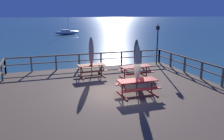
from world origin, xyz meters
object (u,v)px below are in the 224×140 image
(patio_umbrella_tall_back_right, at_px, (136,54))
(lamp_post_hooked, at_px, (157,38))
(picnic_table_mid_centre, at_px, (137,84))
(patio_umbrella_short_mid, at_px, (137,63))
(patio_umbrella_tall_mid_right, at_px, (91,51))
(sailboat_distant, at_px, (67,32))
(picnic_table_mid_left, at_px, (91,68))
(picnic_table_front_left, at_px, (136,69))

(patio_umbrella_tall_back_right, bearing_deg, lamp_post_hooked, 43.90)
(picnic_table_mid_centre, distance_m, lamp_post_hooked, 7.47)
(picnic_table_mid_centre, xyz_separation_m, patio_umbrella_short_mid, (-0.04, -0.02, 1.05))
(patio_umbrella_tall_back_right, xyz_separation_m, patio_umbrella_tall_mid_right, (-2.52, 1.39, 0.06))
(patio_umbrella_tall_mid_right, xyz_separation_m, sailboat_distant, (4.06, 41.62, -1.99))
(picnic_table_mid_centre, bearing_deg, patio_umbrella_short_mid, -149.79)
(patio_umbrella_tall_back_right, height_order, lamp_post_hooked, lamp_post_hooked)
(patio_umbrella_tall_back_right, relative_size, patio_umbrella_tall_mid_right, 0.97)
(picnic_table_mid_centre, xyz_separation_m, sailboat_distant, (2.73, 45.81, -0.94))
(picnic_table_mid_left, relative_size, patio_umbrella_tall_mid_right, 0.72)
(patio_umbrella_short_mid, relative_size, sailboat_distant, 0.33)
(picnic_table_front_left, height_order, picnic_table_mid_left, same)
(picnic_table_front_left, xyz_separation_m, picnic_table_mid_left, (-2.56, 1.30, -0.01))
(picnic_table_mid_centre, relative_size, sailboat_distant, 0.26)
(picnic_table_mid_centre, bearing_deg, picnic_table_mid_left, 108.12)
(picnic_table_mid_centre, distance_m, sailboat_distant, 45.90)
(picnic_table_mid_left, xyz_separation_m, patio_umbrella_short_mid, (1.32, -4.17, 1.05))
(picnic_table_front_left, height_order, sailboat_distant, sailboat_distant)
(picnic_table_mid_left, height_order, picnic_table_mid_centre, same)
(picnic_table_mid_centre, distance_m, patio_umbrella_tall_mid_right, 4.53)
(patio_umbrella_tall_mid_right, height_order, lamp_post_hooked, lamp_post_hooked)
(patio_umbrella_tall_mid_right, bearing_deg, sailboat_distant, 84.43)
(patio_umbrella_tall_mid_right, height_order, patio_umbrella_short_mid, patio_umbrella_tall_mid_right)
(picnic_table_mid_centre, xyz_separation_m, patio_umbrella_tall_back_right, (1.19, 2.80, 0.99))
(patio_umbrella_tall_mid_right, xyz_separation_m, lamp_post_hooked, (5.70, 1.66, 0.50))
(picnic_table_mid_left, height_order, sailboat_distant, sailboat_distant)
(picnic_table_mid_left, height_order, lamp_post_hooked, lamp_post_hooked)
(picnic_table_front_left, relative_size, picnic_table_mid_left, 1.12)
(patio_umbrella_tall_mid_right, distance_m, sailboat_distant, 41.86)
(lamp_post_hooked, bearing_deg, patio_umbrella_short_mid, -126.83)
(picnic_table_mid_left, relative_size, lamp_post_hooked, 0.57)
(patio_umbrella_short_mid, bearing_deg, picnic_table_front_left, 66.64)
(picnic_table_front_left, bearing_deg, picnic_table_mid_left, 153.14)
(picnic_table_mid_left, xyz_separation_m, picnic_table_mid_centre, (1.36, -4.15, 0.01))
(patio_umbrella_tall_mid_right, relative_size, patio_umbrella_short_mid, 1.00)
(picnic_table_mid_left, xyz_separation_m, sailboat_distant, (4.09, 41.66, -0.93))
(patio_umbrella_short_mid, distance_m, lamp_post_hooked, 7.37)
(picnic_table_mid_left, distance_m, patio_umbrella_tall_mid_right, 1.06)
(picnic_table_front_left, distance_m, sailboat_distant, 43.00)
(patio_umbrella_short_mid, xyz_separation_m, sailboat_distant, (2.77, 45.83, -1.98))
(picnic_table_mid_centre, xyz_separation_m, patio_umbrella_tall_mid_right, (-1.33, 4.20, 1.05))
(picnic_table_front_left, bearing_deg, lamp_post_hooked, 43.55)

